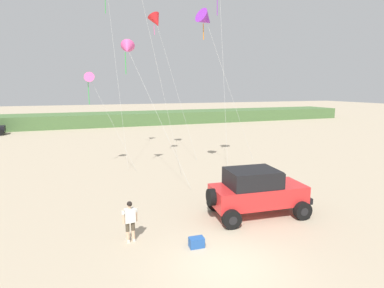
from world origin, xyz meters
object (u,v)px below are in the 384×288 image
kite_blue_swept (156,21)px  kite_pink_ribbon (206,19)px  kite_orange_streamer (90,79)px  jeep (257,191)px  cooler_box (197,242)px  kite_black_sled (127,49)px  person_watching (130,219)px

kite_blue_swept → kite_pink_ribbon: bearing=-77.3°
kite_orange_streamer → jeep: bearing=-59.0°
cooler_box → kite_pink_ribbon: size_ratio=0.05×
cooler_box → kite_black_sled: bearing=96.9°
jeep → kite_blue_swept: size_ratio=0.41×
kite_orange_streamer → person_watching: bearing=-86.6°
kite_pink_ribbon → kite_blue_swept: (-1.53, 6.78, 1.10)m
cooler_box → kite_orange_streamer: 14.78m
jeep → kite_pink_ribbon: kite_pink_ribbon is taller
person_watching → kite_blue_swept: 18.28m
cooler_box → kite_black_sled: kite_black_sled is taller
cooler_box → person_watching: bearing=153.1°
kite_blue_swept → kite_black_sled: kite_blue_swept is taller
jeep → kite_blue_swept: 17.14m
kite_pink_ribbon → kite_blue_swept: size_ratio=0.92×
kite_orange_streamer → kite_blue_swept: size_ratio=0.59×
person_watching → kite_blue_swept: bearing=71.5°
cooler_box → kite_blue_swept: (2.49, 15.56, 11.15)m
person_watching → jeep: bearing=4.7°
person_watching → kite_pink_ribbon: kite_pink_ribbon is taller
kite_pink_ribbon → kite_orange_streamer: bearing=149.0°
person_watching → kite_blue_swept: (4.77, 14.25, 10.40)m
person_watching → kite_orange_streamer: 12.99m
cooler_box → kite_black_sled: (-0.71, 10.29, 8.23)m
jeep → kite_black_sled: size_ratio=0.54×
jeep → cooler_box: 4.28m
kite_blue_swept → jeep: bearing=-84.8°
cooler_box → kite_orange_streamer: size_ratio=0.08×
cooler_box → kite_black_sled: 13.20m
jeep → person_watching: size_ratio=2.96×
person_watching → kite_pink_ribbon: size_ratio=0.15×
jeep → person_watching: 6.05m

